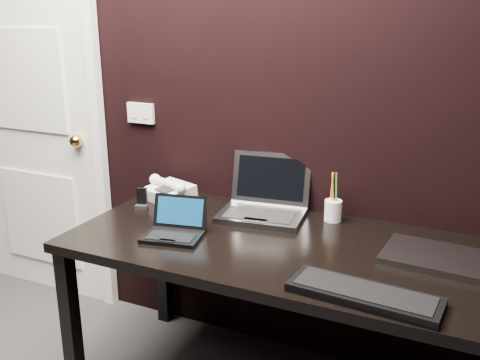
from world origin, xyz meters
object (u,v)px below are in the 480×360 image
at_px(door, 32,117).
at_px(pen_cup, 333,210).
at_px(netbook, 175,229).
at_px(silver_laptop, 264,205).
at_px(closed_laptop, 435,257).
at_px(ext_keyboard, 364,294).
at_px(desk, 283,261).
at_px(desk_phone, 169,191).
at_px(mobile_phone, 142,201).

height_order(door, pen_cup, door).
xyz_separation_m(netbook, pen_cup, (0.53, 0.43, 0.02)).
bearing_deg(silver_laptop, door, 175.16).
bearing_deg(closed_laptop, door, 172.46).
bearing_deg(ext_keyboard, door, 161.72).
bearing_deg(netbook, door, 157.97).
distance_m(desk, closed_laptop, 0.57).
bearing_deg(door, closed_laptop, -7.54).
relative_size(door, desk_phone, 8.43).
bearing_deg(silver_laptop, desk_phone, -179.15).
relative_size(ext_keyboard, pen_cup, 2.24).
relative_size(desk_phone, pen_cup, 1.17).
relative_size(closed_laptop, pen_cup, 1.75).
bearing_deg(closed_laptop, silver_laptop, 167.25).
bearing_deg(netbook, desk_phone, 125.02).
bearing_deg(door, ext_keyboard, -18.28).
relative_size(desk_phone, mobile_phone, 2.65).
bearing_deg(pen_cup, ext_keyboard, -65.96).
bearing_deg(pen_cup, netbook, -140.65).
height_order(door, netbook, door).
bearing_deg(closed_laptop, desk, -171.36).
height_order(netbook, mobile_phone, netbook).
distance_m(desk, netbook, 0.45).
height_order(desk_phone, mobile_phone, desk_phone).
height_order(ext_keyboard, pen_cup, pen_cup).
bearing_deg(door, netbook, -22.03).
distance_m(desk, silver_laptop, 0.34).
xyz_separation_m(netbook, ext_keyboard, (0.80, -0.17, -0.02)).
bearing_deg(desk, ext_keyboard, -37.90).
height_order(silver_laptop, desk_phone, silver_laptop).
bearing_deg(ext_keyboard, closed_laptop, 65.24).
distance_m(door, silver_laptop, 1.49).
bearing_deg(desk, closed_laptop, 8.64).
relative_size(door, pen_cup, 9.90).
relative_size(silver_laptop, mobile_phone, 4.18).
bearing_deg(mobile_phone, silver_laptop, 16.32).
bearing_deg(ext_keyboard, silver_laptop, 136.08).
relative_size(desk, ext_keyboard, 3.51).
bearing_deg(desk_phone, ext_keyboard, -27.04).
bearing_deg(pen_cup, silver_laptop, -168.53).
bearing_deg(desk, netbook, -163.88).
bearing_deg(mobile_phone, ext_keyboard, -19.31).
xyz_separation_m(ext_keyboard, closed_laptop, (0.17, 0.38, -0.00)).
bearing_deg(mobile_phone, door, 162.98).
xyz_separation_m(netbook, mobile_phone, (-0.31, 0.22, 0.01)).
bearing_deg(silver_laptop, ext_keyboard, -43.92).
distance_m(closed_laptop, pen_cup, 0.50).
relative_size(netbook, ext_keyboard, 0.54).
height_order(ext_keyboard, closed_laptop, ext_keyboard).
height_order(door, ext_keyboard, door).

